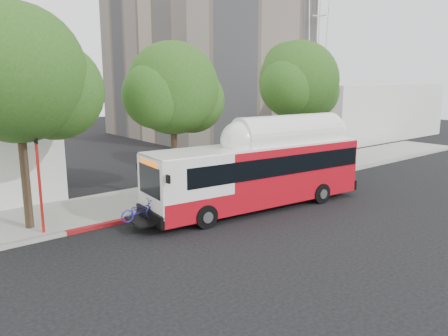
# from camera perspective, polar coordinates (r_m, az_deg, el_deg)

# --- Properties ---
(ground) EXTENTS (120.00, 120.00, 0.00)m
(ground) POSITION_cam_1_polar(r_m,az_deg,el_deg) (21.07, 4.99, -6.76)
(ground) COLOR black
(ground) RESTS_ON ground
(sidewalk) EXTENTS (60.00, 5.00, 0.15)m
(sidewalk) POSITION_cam_1_polar(r_m,az_deg,el_deg) (25.89, -5.13, -3.10)
(sidewalk) COLOR gray
(sidewalk) RESTS_ON ground
(curb_strip) EXTENTS (60.00, 0.30, 0.15)m
(curb_strip) POSITION_cam_1_polar(r_m,az_deg,el_deg) (23.86, -1.59, -4.33)
(curb_strip) COLOR gray
(curb_strip) RESTS_ON ground
(red_curb_segment) EXTENTS (10.00, 0.32, 0.16)m
(red_curb_segment) POSITION_cam_1_polar(r_m,az_deg,el_deg) (22.22, -7.73, -5.63)
(red_curb_segment) COLOR maroon
(red_curb_segment) RESTS_ON ground
(street_tree_left) EXTENTS (6.67, 5.80, 9.74)m
(street_tree_left) POSITION_cam_1_polar(r_m,az_deg,el_deg) (20.55, -24.26, 10.56)
(street_tree_left) COLOR #2D2116
(street_tree_left) RESTS_ON ground
(street_tree_mid) EXTENTS (5.75, 5.00, 8.62)m
(street_tree_mid) POSITION_cam_1_polar(r_m,az_deg,el_deg) (24.36, -5.96, 9.85)
(street_tree_mid) COLOR #2D2116
(street_tree_mid) RESTS_ON ground
(street_tree_right) EXTENTS (6.21, 5.40, 9.18)m
(street_tree_right) POSITION_cam_1_polar(r_m,az_deg,el_deg) (30.92, 10.20, 10.74)
(street_tree_right) COLOR #2D2116
(street_tree_right) RESTS_ON ground
(horizon_block) EXTENTS (20.00, 12.00, 6.00)m
(horizon_block) POSITION_cam_1_polar(r_m,az_deg,el_deg) (53.56, 16.18, 7.26)
(horizon_block) COLOR silver
(horizon_block) RESTS_ON ground
(transit_bus) EXTENTS (13.08, 3.79, 3.82)m
(transit_bus) POSITION_cam_1_polar(r_m,az_deg,el_deg) (22.55, 4.65, -0.83)
(transit_bus) COLOR #B10C18
(transit_bus) RESTS_ON ground
(signal_pole) EXTENTS (0.12, 0.40, 4.25)m
(signal_pole) POSITION_cam_1_polar(r_m,az_deg,el_deg) (19.89, -22.92, -2.23)
(signal_pole) COLOR red
(signal_pole) RESTS_ON ground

